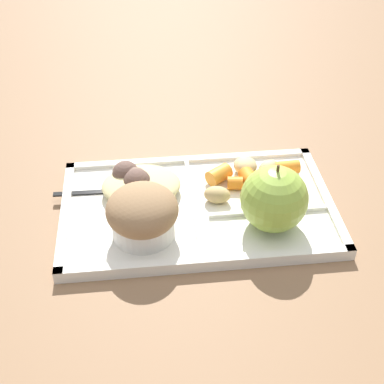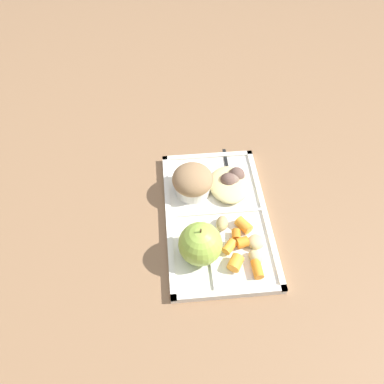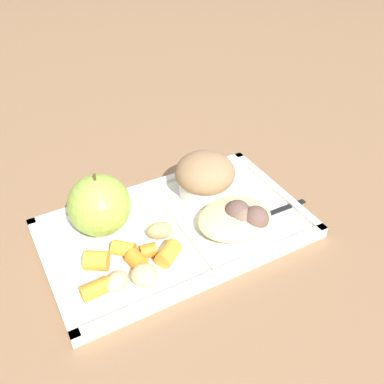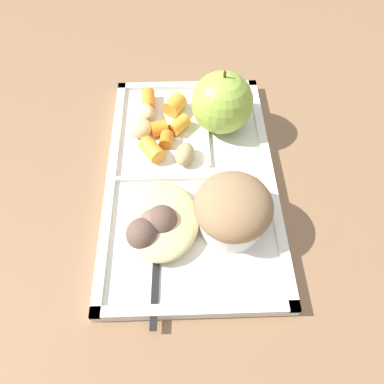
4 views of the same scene
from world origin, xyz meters
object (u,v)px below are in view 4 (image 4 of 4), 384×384
(plastic_fork, at_px, (157,249))
(lunch_tray, at_px, (191,177))
(green_apple, at_px, (222,103))
(bran_muffin, at_px, (233,209))

(plastic_fork, bearing_deg, lunch_tray, 158.48)
(lunch_tray, relative_size, plastic_fork, 2.36)
(lunch_tray, xyz_separation_m, green_apple, (-0.09, 0.05, 0.05))
(green_apple, bearing_deg, bran_muffin, 0.00)
(green_apple, distance_m, bran_muffin, 0.17)
(lunch_tray, height_order, bran_muffin, bran_muffin)
(lunch_tray, relative_size, bran_muffin, 4.05)
(lunch_tray, bearing_deg, plastic_fork, -21.52)
(bran_muffin, bearing_deg, lunch_tray, -148.37)
(green_apple, relative_size, bran_muffin, 1.05)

